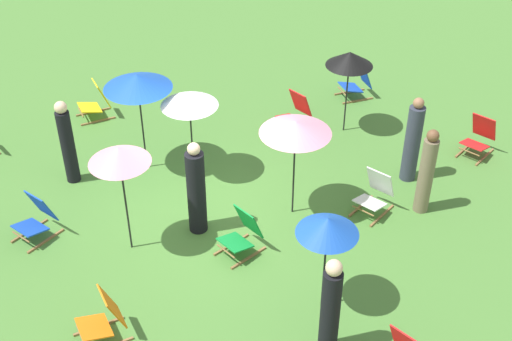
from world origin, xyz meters
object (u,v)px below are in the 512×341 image
at_px(umbrella_5, 350,59).
at_px(deckchair_7, 479,137).
at_px(person_4, 196,190).
at_px(deckchair_4, 357,82).
at_px(umbrella_1, 137,82).
at_px(deckchair_10, 375,194).
at_px(deckchair_2, 36,218).
at_px(person_1, 330,309).
at_px(umbrella_2, 119,155).
at_px(person_2, 67,143).
at_px(person_3, 426,173).
at_px(deckchair_3, 295,113).
at_px(person_0, 413,142).
at_px(deckchair_9, 242,234).
at_px(umbrella_4, 189,99).
at_px(deckchair_8, 96,102).
at_px(umbrella_3, 328,226).
at_px(umbrella_0, 296,128).
at_px(deckchair_5, 104,319).

bearing_deg(umbrella_5, deckchair_7, 35.02).
distance_m(deckchair_7, person_4, 5.96).
height_order(deckchair_4, umbrella_1, umbrella_1).
distance_m(deckchair_10, person_4, 3.18).
relative_size(deckchair_2, person_1, 0.51).
height_order(deckchair_4, deckchair_10, same).
height_order(umbrella_2, person_2, umbrella_2).
bearing_deg(umbrella_5, person_3, -14.21).
height_order(deckchair_3, person_1, person_1).
distance_m(deckchair_10, person_1, 3.37).
xyz_separation_m(deckchair_4, person_0, (2.92, -1.39, 0.46)).
distance_m(deckchair_7, umbrella_5, 3.02).
bearing_deg(person_4, deckchair_9, -22.20).
bearing_deg(person_1, deckchair_3, 4.55).
distance_m(deckchair_3, person_4, 3.83).
xyz_separation_m(deckchair_10, person_1, (1.89, -2.76, 0.45)).
height_order(deckchair_2, umbrella_4, umbrella_4).
relative_size(deckchair_4, deckchair_8, 1.04).
relative_size(umbrella_4, umbrella_5, 0.99).
relative_size(umbrella_1, umbrella_3, 1.19).
distance_m(person_1, person_3, 3.73).
bearing_deg(umbrella_3, deckchair_8, -177.69).
bearing_deg(person_2, person_1, -158.00).
bearing_deg(deckchair_7, person_2, -132.18).
bearing_deg(person_0, deckchair_7, 3.33).
relative_size(deckchair_8, person_1, 0.49).
bearing_deg(person_1, deckchair_8, 37.65).
distance_m(umbrella_0, umbrella_4, 2.17).
bearing_deg(deckchair_5, umbrella_3, 73.94).
bearing_deg(deckchair_10, person_3, 41.58).
xyz_separation_m(person_0, person_1, (2.22, -3.99, -0.01)).
distance_m(deckchair_10, umbrella_2, 4.57).
bearing_deg(deckchair_2, umbrella_5, 68.60).
height_order(deckchair_10, umbrella_3, umbrella_3).
relative_size(deckchair_2, deckchair_4, 1.00).
height_order(deckchair_4, umbrella_3, umbrella_3).
relative_size(deckchair_2, umbrella_1, 0.43).
relative_size(umbrella_4, person_3, 1.07).
distance_m(deckchair_9, person_1, 2.46).
distance_m(deckchair_3, deckchair_8, 4.32).
distance_m(deckchair_2, deckchair_10, 5.86).
bearing_deg(deckchair_7, deckchair_3, -153.77).
relative_size(deckchair_4, umbrella_3, 0.51).
bearing_deg(deckchair_9, umbrella_0, 97.30).
relative_size(umbrella_1, person_0, 1.16).
bearing_deg(deckchair_3, person_4, -71.34).
relative_size(deckchair_4, deckchair_7, 1.02).
distance_m(umbrella_3, person_4, 2.78).
distance_m(deckchair_3, person_2, 4.73).
distance_m(deckchair_9, person_4, 1.06).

